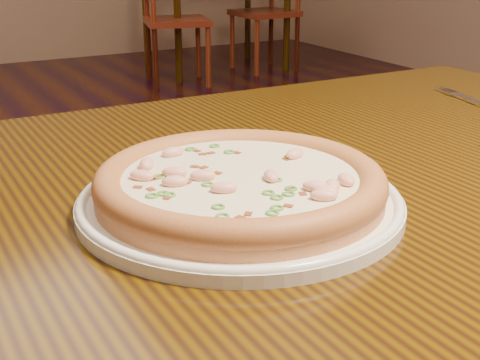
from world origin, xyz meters
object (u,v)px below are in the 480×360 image
plate (240,201)px  chair_c (169,20)px  hero_table (310,254)px  pizza (240,183)px  chair_d (271,11)px

plate → chair_c: chair_c is taller
hero_table → pizza: size_ratio=4.32×
hero_table → plate: size_ratio=3.85×
plate → hero_table: bearing=22.6°
hero_table → pizza: (-0.12, -0.05, 0.13)m
hero_table → chair_d: 4.53m
hero_table → chair_c: 4.01m
hero_table → plate: bearing=-157.4°
pizza → chair_c: bearing=67.8°
plate → chair_d: chair_d is taller
chair_c → chair_d: same height
pizza → chair_d: size_ratio=0.29×
hero_table → chair_d: size_ratio=1.26×
plate → pizza: (-0.00, -0.00, 0.02)m
hero_table → plate: (-0.12, -0.05, 0.11)m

